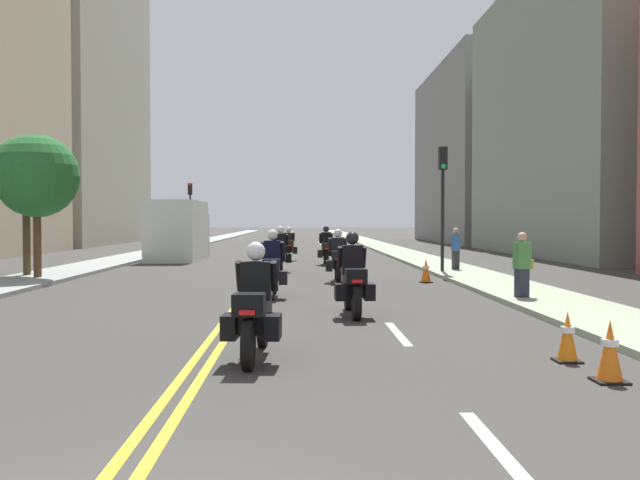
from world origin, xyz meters
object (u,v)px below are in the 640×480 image
(pedestrian_2, at_px, (522,266))
(pedestrian_1, at_px, (456,249))
(motorcycle_0, at_px, (255,312))
(traffic_cone_2, at_px, (426,271))
(motorcycle_3, at_px, (338,261))
(motorcycle_4, at_px, (281,253))
(motorcycle_1, at_px, (353,282))
(motorcycle_6, at_px, (289,247))
(motorcycle_5, at_px, (326,249))
(street_tree_1, at_px, (37,176))
(traffic_cone_1, at_px, (567,337))
(traffic_light_far, at_px, (190,203))
(parked_truck, at_px, (180,233))
(street_tree_0, at_px, (26,172))
(traffic_light_near, at_px, (443,186))
(traffic_cone_0, at_px, (610,351))
(motorcycle_2, at_px, (272,270))

(pedestrian_2, bearing_deg, pedestrian_1, 65.76)
(motorcycle_0, height_order, traffic_cone_2, motorcycle_0)
(motorcycle_3, xyz_separation_m, motorcycle_4, (-1.88, 4.26, 0.03))
(motorcycle_1, height_order, motorcycle_4, motorcycle_4)
(motorcycle_6, bearing_deg, motorcycle_5, -66.07)
(traffic_cone_2, xyz_separation_m, street_tree_1, (-12.00, 0.91, 2.89))
(traffic_cone_1, distance_m, traffic_light_far, 40.86)
(traffic_cone_1, relative_size, traffic_cone_2, 0.93)
(traffic_light_far, bearing_deg, motorcycle_1, -76.01)
(traffic_light_far, distance_m, parked_truck, 14.93)
(motorcycle_1, relative_size, motorcycle_5, 1.00)
(motorcycle_6, xyz_separation_m, street_tree_0, (-8.36, -9.86, 2.79))
(traffic_light_near, distance_m, pedestrian_2, 8.54)
(motorcycle_1, relative_size, traffic_cone_0, 3.03)
(motorcycle_3, xyz_separation_m, traffic_light_near, (3.80, 2.79, 2.42))
(street_tree_0, bearing_deg, motorcycle_2, -35.30)
(traffic_cone_2, distance_m, street_tree_1, 12.37)
(traffic_cone_1, relative_size, pedestrian_1, 0.42)
(traffic_cone_0, bearing_deg, street_tree_0, 130.00)
(motorcycle_0, relative_size, motorcycle_5, 1.03)
(motorcycle_3, height_order, traffic_light_near, traffic_light_near)
(motorcycle_6, height_order, parked_truck, parked_truck)
(motorcycle_4, relative_size, pedestrian_1, 1.43)
(pedestrian_2, bearing_deg, motorcycle_4, 99.98)
(motorcycle_1, xyz_separation_m, pedestrian_1, (4.59, 11.30, 0.17))
(motorcycle_5, distance_m, traffic_cone_1, 20.48)
(motorcycle_6, relative_size, parked_truck, 0.34)
(motorcycle_0, distance_m, motorcycle_5, 20.13)
(motorcycle_6, height_order, traffic_light_near, traffic_light_near)
(motorcycle_2, bearing_deg, traffic_cone_0, -64.11)
(traffic_cone_0, relative_size, parked_truck, 0.11)
(motorcycle_1, bearing_deg, traffic_light_far, 102.28)
(motorcycle_4, height_order, traffic_cone_0, motorcycle_4)
(traffic_light_far, bearing_deg, traffic_light_near, -62.62)
(motorcycle_2, height_order, pedestrian_1, motorcycle_2)
(pedestrian_2, distance_m, parked_truck, 20.86)
(motorcycle_2, bearing_deg, motorcycle_1, -62.18)
(motorcycle_0, xyz_separation_m, pedestrian_1, (6.25, 15.60, 0.18))
(motorcycle_3, distance_m, traffic_cone_1, 12.42)
(motorcycle_4, distance_m, traffic_cone_0, 18.13)
(traffic_cone_2, height_order, street_tree_1, street_tree_1)
(motorcycle_2, height_order, parked_truck, parked_truck)
(motorcycle_0, height_order, pedestrian_1, pedestrian_1)
(traffic_cone_2, relative_size, pedestrian_2, 0.45)
(motorcycle_0, relative_size, traffic_cone_0, 3.14)
(motorcycle_1, height_order, motorcycle_5, motorcycle_1)
(motorcycle_4, distance_m, motorcycle_6, 7.15)
(motorcycle_3, xyz_separation_m, traffic_cone_2, (2.66, -0.35, -0.29))
(motorcycle_4, relative_size, parked_truck, 0.36)
(motorcycle_1, xyz_separation_m, motorcycle_3, (0.12, 7.61, -0.01))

